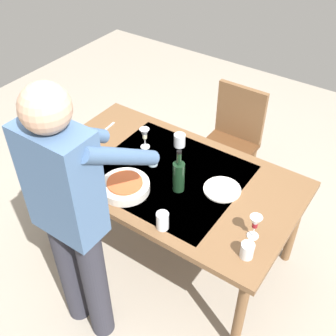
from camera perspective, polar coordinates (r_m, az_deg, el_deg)
The scene contains 15 objects.
ground_plane at distance 3.17m, azimuth 0.00°, elevation -10.76°, with size 6.00×6.00×0.00m, color #9E9384.
dining_table at distance 2.69m, azimuth 0.00°, elevation -1.89°, with size 1.66×0.95×0.73m.
chair_near at distance 3.35m, azimuth 8.83°, elevation 4.38°, with size 0.40×0.40×0.91m.
person_server at distance 2.13m, azimuth -13.06°, elevation -5.97°, with size 0.42×0.61×1.69m.
wine_bottle at distance 2.47m, azimuth 1.47°, elevation -1.05°, with size 0.07×0.07×0.30m.
wine_glass_left at distance 2.81m, azimuth -3.22°, elevation 4.57°, with size 0.07×0.07×0.15m.
wine_glass_right at distance 2.25m, azimuth 11.85°, elevation -7.40°, with size 0.07×0.07×0.15m.
water_cup_near_left at distance 2.29m, azimuth -0.76°, elevation -7.23°, with size 0.07×0.07×0.11m, color silver.
water_cup_near_right at distance 2.70m, azimuth -2.10°, elevation 1.21°, with size 0.06×0.06×0.09m, color silver.
water_cup_far_left at distance 2.86m, azimuth 1.60°, elevation 3.83°, with size 0.08×0.08×0.09m, color silver.
water_cup_far_right at distance 2.20m, azimuth 10.78°, elevation -11.01°, with size 0.07×0.07×0.09m, color silver.
serving_bowl_pasta at distance 2.53m, azimuth -5.89°, elevation -2.47°, with size 0.30×0.30×0.07m.
dinner_plate_near at distance 2.55m, azimuth 7.42°, elevation -2.92°, with size 0.23×0.23×0.01m, color silver.
table_knife at distance 3.07m, azimuth -8.48°, elevation 5.28°, with size 0.01×0.20×0.01m, color silver.
table_fork at distance 2.85m, azimuth -14.88°, elevation 1.12°, with size 0.01×0.18×0.01m, color silver.
Camera 1 is at (-1.13, 1.65, 2.47)m, focal length 44.54 mm.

